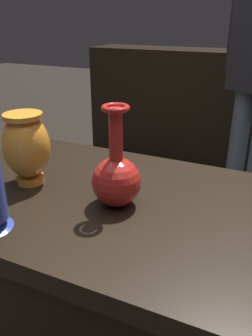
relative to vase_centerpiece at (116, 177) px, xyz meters
The scene contains 5 objects.
display_plinth 0.48m from the vase_centerpiece, 32.70° to the left, with size 1.20×0.64×0.80m.
back_display_shelf 2.26m from the vase_centerpiece, 88.95° to the left, with size 2.60×0.40×0.99m.
vase_centerpiece is the anchor object (origin of this frame).
vase_left_accent 0.29m from the vase_centerpiece, behind, with size 0.13×0.13×0.21m.
shelf_vase_center 2.16m from the vase_centerpiece, 88.91° to the left, with size 0.09×0.09×0.18m.
Camera 1 is at (0.30, -0.72, 1.25)m, focal length 36.66 mm.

